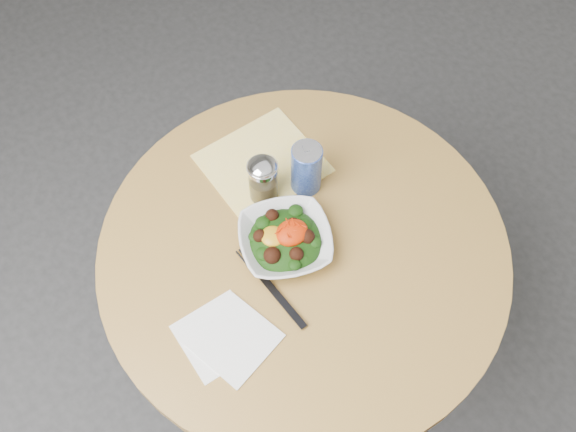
{
  "coord_description": "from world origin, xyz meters",
  "views": [
    {
      "loc": [
        -0.42,
        -0.51,
        1.98
      ],
      "look_at": [
        -0.0,
        0.05,
        0.81
      ],
      "focal_mm": 40.0,
      "sensor_mm": 36.0,
      "label": 1
    }
  ],
  "objects": [
    {
      "name": "salad_bowl",
      "position": [
        -0.03,
        0.02,
        0.78
      ],
      "size": [
        0.26,
        0.26,
        0.07
      ],
      "color": "silver",
      "rests_on": "table"
    },
    {
      "name": "paper_napkins",
      "position": [
        -0.25,
        -0.08,
        0.75
      ],
      "size": [
        0.19,
        0.19,
        0.0
      ],
      "color": "white",
      "rests_on": "table"
    },
    {
      "name": "table",
      "position": [
        0.0,
        0.0,
        0.55
      ],
      "size": [
        0.9,
        0.9,
        0.75
      ],
      "color": "black",
      "rests_on": "ground"
    },
    {
      "name": "beverage_can",
      "position": [
        0.1,
        0.13,
        0.82
      ],
      "size": [
        0.07,
        0.07,
        0.13
      ],
      "color": "navy",
      "rests_on": "table"
    },
    {
      "name": "spice_shaker",
      "position": [
        0.01,
        0.16,
        0.81
      ],
      "size": [
        0.07,
        0.07,
        0.12
      ],
      "color": "silver",
      "rests_on": "table"
    },
    {
      "name": "ground",
      "position": [
        0.0,
        0.0,
        0.0
      ],
      "size": [
        6.0,
        6.0,
        0.0
      ],
      "primitive_type": "plane",
      "color": "#2D2D2F",
      "rests_on": "ground"
    },
    {
      "name": "cloth_napkin",
      "position": [
        0.05,
        0.23,
        0.75
      ],
      "size": [
        0.26,
        0.24,
        0.0
      ],
      "primitive_type": "cube",
      "rotation": [
        0.0,
        0.0,
        -0.01
      ],
      "color": "yellow",
      "rests_on": "table"
    },
    {
      "name": "fork",
      "position": [
        -0.12,
        -0.03,
        0.76
      ],
      "size": [
        0.03,
        0.23,
        0.0
      ],
      "color": "black",
      "rests_on": "table"
    }
  ]
}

